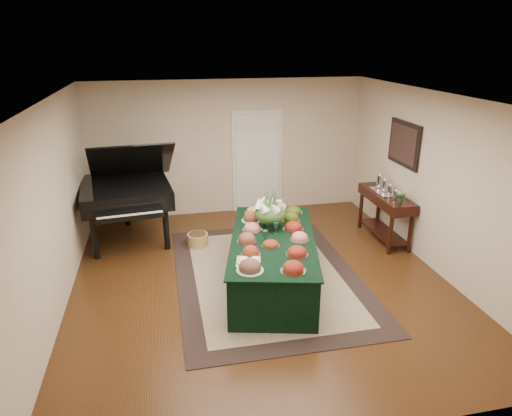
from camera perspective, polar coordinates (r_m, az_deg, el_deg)
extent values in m
plane|color=black|center=(6.99, 0.52, -8.93)|extent=(6.00, 6.00, 0.00)
cube|color=black|center=(7.10, 1.35, -8.40)|extent=(2.73, 3.82, 0.01)
cube|color=#BFAD8F|center=(7.10, 1.35, -8.35)|extent=(2.18, 3.27, 0.01)
cube|color=silver|center=(9.44, 0.19, 5.87)|extent=(1.05, 0.04, 2.10)
cube|color=white|center=(9.43, 0.21, 5.54)|extent=(0.90, 0.06, 2.00)
cube|color=black|center=(6.70, 2.09, -6.76)|extent=(1.67, 2.65, 0.74)
cube|color=black|center=(6.54, 2.13, -3.85)|extent=(1.74, 2.72, 0.02)
cylinder|color=beige|center=(5.66, -0.76, -7.79)|extent=(0.34, 0.34, 0.01)
ellipsoid|color=brown|center=(5.63, -0.76, -7.25)|extent=(0.28, 0.28, 0.11)
cylinder|color=silver|center=(6.84, 4.67, -2.65)|extent=(0.32, 0.32, 0.01)
ellipsoid|color=maroon|center=(6.82, 4.69, -2.28)|extent=(0.26, 0.26, 0.08)
cylinder|color=silver|center=(6.41, -1.16, -4.23)|extent=(0.29, 0.29, 0.01)
ellipsoid|color=brown|center=(6.38, -1.17, -3.80)|extent=(0.24, 0.24, 0.09)
cylinder|color=silver|center=(7.43, -0.33, -0.64)|extent=(0.29, 0.29, 0.01)
ellipsoid|color=gold|center=(7.41, -0.33, -0.34)|extent=(0.24, 0.24, 0.07)
cylinder|color=silver|center=(6.04, -0.68, -5.83)|extent=(0.27, 0.27, 0.01)
ellipsoid|color=maroon|center=(6.02, -0.68, -5.40)|extent=(0.22, 0.22, 0.09)
cylinder|color=silver|center=(7.44, 2.20, -0.61)|extent=(0.27, 0.27, 0.01)
ellipsoid|color=gold|center=(7.43, 2.20, -0.30)|extent=(0.22, 0.22, 0.07)
cylinder|color=silver|center=(7.47, 4.71, -0.58)|extent=(0.31, 0.31, 0.01)
ellipsoid|color=#3F5114|center=(7.46, 4.72, -0.28)|extent=(0.25, 0.25, 0.07)
cylinder|color=silver|center=(6.29, 1.83, -4.71)|extent=(0.27, 0.27, 0.01)
ellipsoid|color=maroon|center=(6.28, 1.83, -4.45)|extent=(0.22, 0.22, 0.05)
cylinder|color=silver|center=(6.07, 5.13, -5.80)|extent=(0.31, 0.31, 0.01)
ellipsoid|color=maroon|center=(6.05, 5.15, -5.40)|extent=(0.25, 0.25, 0.08)
cylinder|color=beige|center=(7.13, -0.59, -1.56)|extent=(0.31, 0.31, 0.01)
ellipsoid|color=brown|center=(7.11, -0.59, -1.12)|extent=(0.25, 0.25, 0.11)
cylinder|color=silver|center=(5.66, 4.65, -7.82)|extent=(0.32, 0.32, 0.01)
ellipsoid|color=maroon|center=(5.64, 4.67, -7.37)|extent=(0.26, 0.26, 0.09)
cylinder|color=silver|center=(6.49, 5.47, -4.00)|extent=(0.29, 0.29, 0.01)
ellipsoid|color=#E37571|center=(6.47, 5.49, -3.61)|extent=(0.23, 0.23, 0.08)
cylinder|color=silver|center=(6.79, -0.47, -2.74)|extent=(0.30, 0.30, 0.01)
ellipsoid|color=#E37571|center=(6.77, -0.48, -2.40)|extent=(0.25, 0.25, 0.08)
cylinder|color=silver|center=(7.13, 4.40, -1.62)|extent=(0.29, 0.29, 0.01)
ellipsoid|color=#3F5114|center=(7.11, 4.41, -1.20)|extent=(0.24, 0.24, 0.10)
cube|color=tan|center=(5.84, -0.96, -6.76)|extent=(0.37, 0.37, 0.02)
ellipsoid|color=#F0E9CA|center=(5.86, -1.53, -6.15)|extent=(0.14, 0.14, 0.08)
ellipsoid|color=#F0E9CA|center=(5.88, -0.15, -6.13)|extent=(0.12, 0.12, 0.07)
cube|color=#FF9D28|center=(5.76, -0.49, -6.82)|extent=(0.10, 0.08, 0.05)
cylinder|color=#143320|center=(6.85, 1.78, -1.75)|extent=(0.18, 0.18, 0.18)
ellipsoid|color=#2F5622|center=(6.80, 1.79, -0.71)|extent=(0.47, 0.47, 0.31)
cylinder|color=black|center=(7.91, -19.50, -3.55)|extent=(0.10, 0.10, 0.74)
cylinder|color=black|center=(7.95, -11.15, -2.60)|extent=(0.10, 0.10, 0.74)
cylinder|color=black|center=(9.14, -15.90, 0.09)|extent=(0.10, 0.10, 0.74)
cube|color=black|center=(8.32, -15.96, 1.93)|extent=(1.65, 1.74, 0.32)
cube|color=black|center=(7.51, -15.47, -0.92)|extent=(1.07, 0.34, 0.10)
cube|color=black|center=(8.33, -15.33, 5.67)|extent=(1.54, 1.30, 0.82)
cylinder|color=olive|center=(8.07, -7.29, -3.99)|extent=(0.36, 0.36, 0.23)
cylinder|color=black|center=(7.94, 16.45, -3.29)|extent=(0.07, 0.07, 0.69)
cylinder|color=black|center=(8.11, 18.70, -3.03)|extent=(0.07, 0.07, 0.69)
cylinder|color=black|center=(8.91, 12.96, -0.32)|extent=(0.07, 0.07, 0.69)
cylinder|color=black|center=(9.06, 15.04, -0.15)|extent=(0.07, 0.07, 0.69)
cube|color=black|center=(8.35, 15.98, 1.17)|extent=(0.45, 1.39, 0.18)
cube|color=black|center=(8.57, 15.57, -2.84)|extent=(0.38, 1.23, 0.03)
cube|color=silver|center=(8.39, 15.78, 1.98)|extent=(0.34, 0.58, 0.02)
cylinder|color=#143320|center=(7.92, 17.58, 1.07)|extent=(0.07, 0.07, 0.11)
ellipsoid|color=pink|center=(7.89, 17.66, 1.77)|extent=(0.17, 0.17, 0.11)
cube|color=black|center=(8.20, 18.04, 7.64)|extent=(0.04, 0.95, 0.75)
cube|color=#4A1320|center=(8.19, 17.89, 7.64)|extent=(0.01, 0.82, 0.62)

